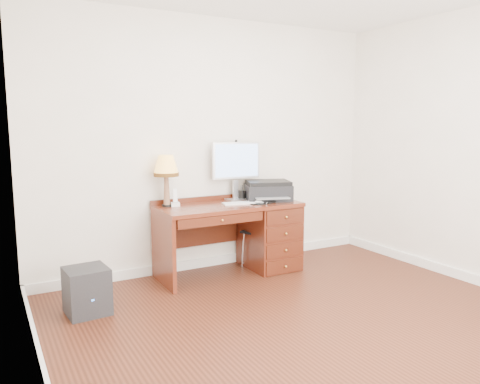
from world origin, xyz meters
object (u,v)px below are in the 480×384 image
printer (268,190)px  equipment_box (87,291)px  leg_lamp (166,169)px  chair (266,227)px  phone (175,201)px  monitor (236,164)px  desk (255,232)px

printer → equipment_box: size_ratio=1.47×
printer → leg_lamp: (-1.11, 0.16, 0.28)m
printer → equipment_box: bearing=-149.9°
leg_lamp → chair: 1.26m
phone → equipment_box: 1.28m
chair → phone: bearing=143.5°
monitor → desk: bearing=-53.9°
leg_lamp → phone: 0.34m
desk → chair: bearing=-26.5°
leg_lamp → monitor: bearing=1.3°
desk → phone: bearing=170.3°
monitor → chair: (0.23, -0.25, -0.68)m
leg_lamp → chair: (1.04, -0.23, -0.66)m
desk → monitor: size_ratio=2.36×
leg_lamp → printer: bearing=-8.1°
phone → leg_lamp: bearing=171.8°
printer → equipment_box: printer is taller
printer → phone: size_ratio=3.21×
phone → desk: bearing=4.7°
monitor → equipment_box: (-1.73, -0.57, -0.95)m
leg_lamp → desk: bearing=-10.8°
monitor → printer: monitor is taller
monitor → printer: size_ratio=1.10×
leg_lamp → chair: size_ratio=0.68×
desk → phone: phone is taller
phone → chair: bearing=2.7°
monitor → phone: bearing=-172.3°
leg_lamp → equipment_box: size_ratio=1.32×
equipment_box → printer: bearing=6.5°
leg_lamp → phone: leg_lamp is taller
printer → chair: 0.40m
monitor → phone: 0.81m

